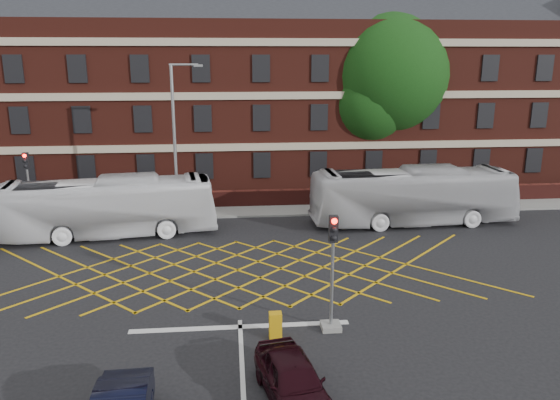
{
  "coord_description": "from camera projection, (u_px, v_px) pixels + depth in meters",
  "views": [
    {
      "loc": [
        -0.23,
        -21.61,
        9.54
      ],
      "look_at": [
        1.93,
        1.5,
        3.44
      ],
      "focal_mm": 35.0,
      "sensor_mm": 36.0,
      "label": 1
    }
  ],
  "objects": [
    {
      "name": "ground",
      "position": [
        238.0,
        288.0,
        23.26
      ],
      "size": [
        120.0,
        120.0,
        0.0
      ],
      "primitive_type": "plane",
      "color": "black",
      "rests_on": "ground"
    },
    {
      "name": "victorian_building",
      "position": [
        234.0,
        80.0,
        42.47
      ],
      "size": [
        51.0,
        12.17,
        20.4
      ],
      "color": "#501C14",
      "rests_on": "ground"
    },
    {
      "name": "boundary_wall",
      "position": [
        234.0,
        199.0,
        35.64
      ],
      "size": [
        56.0,
        0.5,
        1.1
      ],
      "primitive_type": "cube",
      "color": "#4D1814",
      "rests_on": "ground"
    },
    {
      "name": "far_pavement",
      "position": [
        235.0,
        210.0,
        34.8
      ],
      "size": [
        60.0,
        3.0,
        0.12
      ],
      "primitive_type": "cube",
      "color": "slate",
      "rests_on": "ground"
    },
    {
      "name": "box_junction_hatching",
      "position": [
        238.0,
        270.0,
        25.18
      ],
      "size": [
        8.22,
        8.22,
        0.02
      ],
      "primitive_type": "cube",
      "rotation": [
        0.0,
        0.0,
        0.79
      ],
      "color": "#CC990C",
      "rests_on": "ground"
    },
    {
      "name": "stop_line",
      "position": [
        240.0,
        327.0,
        19.88
      ],
      "size": [
        8.0,
        0.3,
        0.02
      ],
      "primitive_type": "cube",
      "color": "silver",
      "rests_on": "ground"
    },
    {
      "name": "bus_left",
      "position": [
        108.0,
        207.0,
        29.68
      ],
      "size": [
        11.92,
        4.14,
        3.25
      ],
      "primitive_type": "imported",
      "rotation": [
        0.0,
        0.0,
        1.69
      ],
      "color": "white",
      "rests_on": "ground"
    },
    {
      "name": "bus_right",
      "position": [
        413.0,
        196.0,
        31.87
      ],
      "size": [
        12.06,
        3.23,
        3.33
      ],
      "primitive_type": "imported",
      "rotation": [
        0.0,
        0.0,
        1.61
      ],
      "color": "#B9B9BE",
      "rests_on": "ground"
    },
    {
      "name": "car_maroon",
      "position": [
        293.0,
        380.0,
        15.44
      ],
      "size": [
        2.31,
        4.18,
        1.35
      ],
      "primitive_type": "imported",
      "rotation": [
        0.0,
        0.0,
        0.19
      ],
      "color": "black",
      "rests_on": "ground"
    },
    {
      "name": "deciduous_tree",
      "position": [
        386.0,
        83.0,
        39.85
      ],
      "size": [
        8.84,
        8.84,
        12.71
      ],
      "color": "black",
      "rests_on": "ground"
    },
    {
      "name": "traffic_light_near",
      "position": [
        332.0,
        284.0,
        19.3
      ],
      "size": [
        0.7,
        0.7,
        4.27
      ],
      "color": "slate",
      "rests_on": "ground"
    },
    {
      "name": "traffic_light_far",
      "position": [
        30.0,
        195.0,
        31.64
      ],
      "size": [
        0.7,
        0.7,
        4.27
      ],
      "color": "slate",
      "rests_on": "ground"
    },
    {
      "name": "street_lamp",
      "position": [
        177.0,
        170.0,
        31.65
      ],
      "size": [
        2.25,
        1.0,
        9.19
      ],
      "color": "slate",
      "rests_on": "ground"
    },
    {
      "name": "direction_signs",
      "position": [
        14.0,
        195.0,
        33.34
      ],
      "size": [
        1.1,
        0.16,
        2.2
      ],
      "color": "gray",
      "rests_on": "ground"
    },
    {
      "name": "utility_cabinet",
      "position": [
        275.0,
        325.0,
        19.0
      ],
      "size": [
        0.44,
        0.36,
        0.95
      ],
      "primitive_type": "cube",
      "color": "#CC930C",
      "rests_on": "ground"
    }
  ]
}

